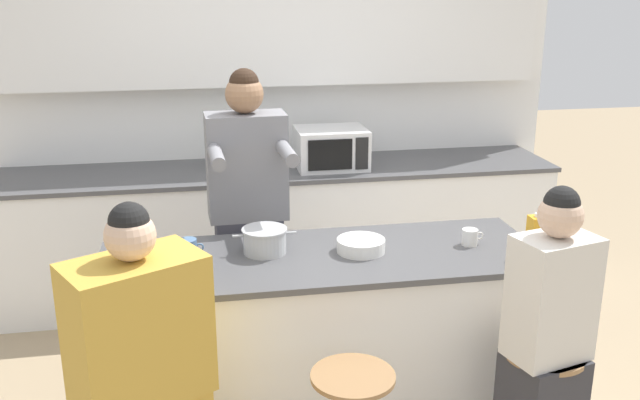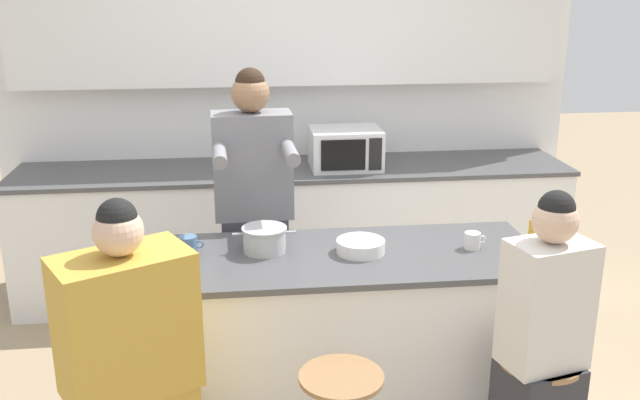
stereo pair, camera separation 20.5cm
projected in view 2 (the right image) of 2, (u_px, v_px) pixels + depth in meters
name	position (u px, v px, depth m)	size (l,w,h in m)	color
wall_back	(289.00, 70.00, 5.04)	(4.11, 0.22, 2.70)	white
back_counter	(295.00, 230.00, 5.04)	(3.81, 0.71, 0.92)	white
kitchen_island	(322.00, 341.00, 3.51)	(2.09, 0.73, 0.92)	black
person_cooking	(254.00, 228.00, 3.89)	(0.44, 0.55, 1.73)	#383842
person_wrapped_blanket	(132.00, 388.00, 2.73)	(0.56, 0.48, 1.44)	gold
person_seated_near	(540.00, 367.00, 2.92)	(0.37, 0.33, 1.41)	#333338
cooking_pot	(265.00, 239.00, 3.40)	(0.30, 0.22, 0.12)	#B7BABC
fruit_bowl	(361.00, 246.00, 3.39)	(0.23, 0.23, 0.06)	white
coffee_cup_near	(472.00, 240.00, 3.44)	(0.11, 0.08, 0.08)	white
coffee_cup_far	(188.00, 246.00, 3.35)	(0.12, 0.08, 0.09)	#4C7099
banana_bunch	(156.00, 268.00, 3.15)	(0.18, 0.13, 0.06)	yellow
juice_carton	(538.00, 242.00, 3.25)	(0.07, 0.07, 0.22)	gold
microwave	(345.00, 148.00, 4.86)	(0.48, 0.38, 0.27)	white
potted_plant	(243.00, 152.00, 4.83)	(0.16, 0.16, 0.22)	#A86042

